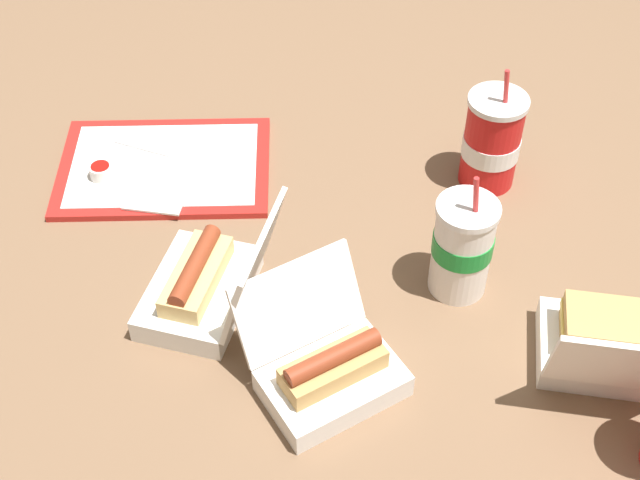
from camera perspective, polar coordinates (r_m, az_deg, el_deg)
The scene contains 10 objects.
ground_plane at distance 1.43m, azimuth 1.07°, elevation -1.05°, with size 3.20×3.20×0.00m, color brown.
food_tray at distance 1.61m, azimuth -9.93°, elevation 4.63°, with size 0.41×0.32×0.01m.
ketchup_cup at distance 1.59m, azimuth -13.84°, elevation 4.32°, with size 0.04×0.04×0.02m.
napkin_stack at distance 1.54m, azimuth -10.31°, elevation 3.03°, with size 0.10×0.10×0.00m, color white.
plastic_fork at distance 1.64m, azimuth -11.25°, elevation 5.82°, with size 0.11×0.01×0.01m, color white.
clamshell_hotdog_back at distance 1.35m, azimuth -7.38°, elevation -2.84°, with size 0.21×0.22×0.18m.
clamshell_sandwich_front at distance 1.32m, azimuth 17.76°, elevation -6.38°, with size 0.18×0.19×0.17m.
clamshell_hotdog_corner at distance 1.24m, azimuth 0.55°, elevation -8.25°, with size 0.26×0.26×0.15m.
soda_cup_front at distance 1.54m, azimuth 10.93°, elevation 6.22°, with size 0.10×0.10×0.23m.
soda_cup_center at distance 1.34m, azimuth 9.10°, elevation -0.42°, with size 0.09×0.09×0.23m.
Camera 1 is at (0.13, -0.98, 1.03)m, focal length 50.00 mm.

